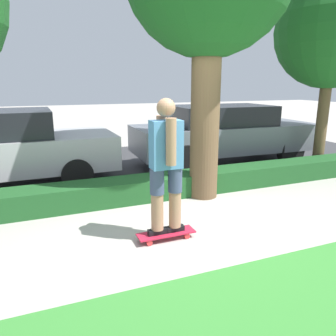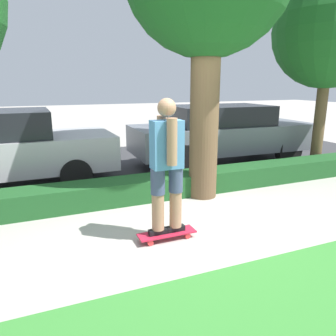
% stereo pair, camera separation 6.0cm
% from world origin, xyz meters
% --- Properties ---
extents(ground_plane, '(60.00, 60.00, 0.00)m').
position_xyz_m(ground_plane, '(0.00, 0.00, 0.00)').
color(ground_plane, '#ADA89E').
extents(street_asphalt, '(15.74, 5.00, 0.01)m').
position_xyz_m(street_asphalt, '(0.00, 4.20, 0.00)').
color(street_asphalt, '#38383A').
rests_on(street_asphalt, ground_plane).
extents(hedge_row, '(15.74, 0.60, 0.40)m').
position_xyz_m(hedge_row, '(0.00, 1.60, 0.20)').
color(hedge_row, '#1E5123').
rests_on(hedge_row, ground_plane).
extents(skateboard, '(0.79, 0.24, 0.10)m').
position_xyz_m(skateboard, '(-0.49, -0.07, 0.08)').
color(skateboard, red).
rests_on(skateboard, ground_plane).
extents(skater_person, '(0.51, 0.46, 1.79)m').
position_xyz_m(skater_person, '(-0.49, -0.07, 1.06)').
color(skater_person, black).
rests_on(skater_person, skateboard).
extents(tree_far, '(2.55, 2.55, 4.49)m').
position_xyz_m(tree_far, '(4.37, 2.07, 3.19)').
color(tree_far, brown).
rests_on(tree_far, ground_plane).
extents(parked_car_middle, '(4.84, 1.86, 1.52)m').
position_xyz_m(parked_car_middle, '(2.52, 3.44, 0.82)').
color(parked_car_middle, slate).
rests_on(parked_car_middle, ground_plane).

